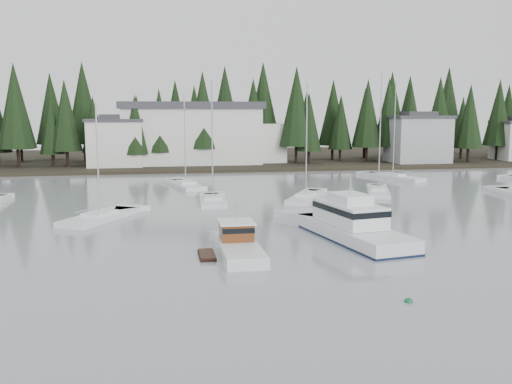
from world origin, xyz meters
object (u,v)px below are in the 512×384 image
at_px(house_west, 115,142).
at_px(sailboat_10, 378,193).
at_px(cabin_cruiser_center, 352,229).
at_px(lobster_boat_brown, 238,247).
at_px(harbor_inn, 203,134).
at_px(sailboat_2, 393,178).
at_px(runabout_1, 361,208).
at_px(sailboat_5, 186,186).
at_px(sailboat_6, 306,199).
at_px(sailboat_11, 100,219).
at_px(sailboat_9, 213,202).
at_px(house_east_a, 418,138).

height_order(house_west, sailboat_10, sailboat_10).
relative_size(cabin_cruiser_center, sailboat_10, 0.87).
relative_size(lobster_boat_brown, sailboat_10, 0.54).
distance_m(house_west, sailboat_10, 48.42).
height_order(harbor_inn, lobster_boat_brown, harbor_inn).
height_order(sailboat_2, runabout_1, sailboat_2).
bearing_deg(house_west, sailboat_2, -26.82).
height_order(house_west, sailboat_5, sailboat_5).
relative_size(sailboat_5, runabout_1, 2.11).
xyz_separation_m(sailboat_2, sailboat_5, (-30.38, -4.34, -0.02)).
height_order(sailboat_6, runabout_1, sailboat_6).
height_order(sailboat_5, sailboat_6, sailboat_6).
height_order(cabin_cruiser_center, runabout_1, cabin_cruiser_center).
height_order(harbor_inn, sailboat_11, harbor_inn).
bearing_deg(runabout_1, lobster_boat_brown, 157.68).
height_order(lobster_boat_brown, cabin_cruiser_center, cabin_cruiser_center).
distance_m(lobster_boat_brown, sailboat_10, 33.34).
bearing_deg(harbor_inn, sailboat_6, -78.51).
height_order(sailboat_6, sailboat_11, sailboat_6).
height_order(cabin_cruiser_center, sailboat_10, sailboat_10).
xyz_separation_m(cabin_cruiser_center, sailboat_6, (1.49, 20.02, -0.73)).
relative_size(harbor_inn, sailboat_11, 2.61).
height_order(sailboat_11, runabout_1, sailboat_11).
height_order(sailboat_2, sailboat_9, sailboat_2).
distance_m(sailboat_5, sailboat_11, 23.34).
bearing_deg(sailboat_2, house_east_a, -55.95).
bearing_deg(house_west, sailboat_5, -67.00).
bearing_deg(sailboat_11, harbor_inn, 14.48).
relative_size(house_east_a, runabout_1, 1.77).
bearing_deg(lobster_boat_brown, sailboat_11, 36.16).
xyz_separation_m(lobster_boat_brown, sailboat_10, (20.56, 26.25, -0.36)).
bearing_deg(house_west, house_east_a, -1.06).
bearing_deg(lobster_boat_brown, sailboat_6, -25.24).
bearing_deg(runabout_1, sailboat_6, 48.82).
bearing_deg(house_east_a, sailboat_5, -150.96).
bearing_deg(sailboat_6, runabout_1, -124.12).
bearing_deg(sailboat_6, sailboat_10, -45.57).
bearing_deg(lobster_boat_brown, sailboat_10, -38.30).
distance_m(house_west, sailboat_5, 27.63).
distance_m(harbor_inn, lobster_boat_brown, 64.81).
bearing_deg(house_east_a, runabout_1, -121.19).
bearing_deg(house_west, sailboat_9, -71.57).
bearing_deg(sailboat_11, house_west, 31.52).
bearing_deg(sailboat_5, lobster_boat_brown, 168.89).
xyz_separation_m(sailboat_10, sailboat_11, (-31.22, -11.79, -0.04)).
xyz_separation_m(cabin_cruiser_center, sailboat_5, (-11.32, 32.95, -0.74)).
bearing_deg(cabin_cruiser_center, sailboat_10, -36.92).
height_order(sailboat_5, sailboat_11, sailboat_5).
distance_m(sailboat_2, runabout_1, 27.91).
distance_m(harbor_inn, sailboat_5, 29.32).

